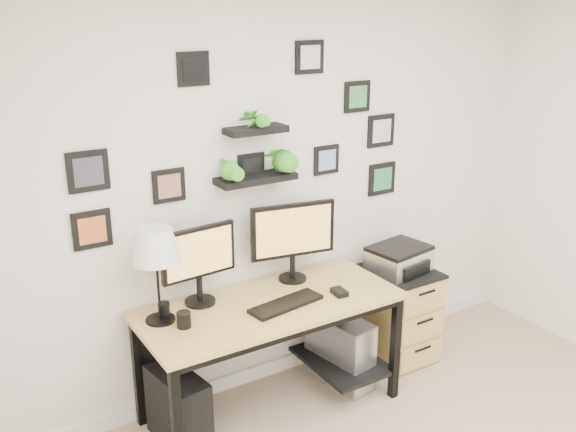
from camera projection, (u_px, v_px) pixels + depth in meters
room at (291, 360)px, 4.55m from camera, size 4.00×4.00×4.00m
desk at (273, 317)px, 3.94m from camera, size 1.60×0.70×0.75m
monitor_left at (199, 260)px, 3.76m from camera, size 0.48×0.20×0.48m
monitor_right at (293, 235)px, 4.07m from camera, size 0.56×0.21×0.52m
keyboard at (286, 304)px, 3.81m from camera, size 0.49×0.22×0.02m
mouse at (339, 292)px, 3.96m from camera, size 0.08×0.12×0.03m
table_lamp at (156, 248)px, 3.50m from camera, size 0.27×0.27×0.56m
mug at (184, 320)px, 3.56m from camera, size 0.08×0.08×0.09m
pen_cup at (164, 310)px, 3.67m from camera, size 0.07×0.07×0.09m
pc_tower_black at (178, 408)px, 3.73m from camera, size 0.26×0.47×0.44m
pc_tower_grey at (340, 350)px, 4.32m from camera, size 0.28×0.51×0.47m
file_cabinet at (399, 313)px, 4.63m from camera, size 0.43×0.53×0.67m
printer at (399, 259)px, 4.48m from camera, size 0.44×0.37×0.18m
wall_decor at (260, 147)px, 3.87m from camera, size 2.27×0.18×1.08m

